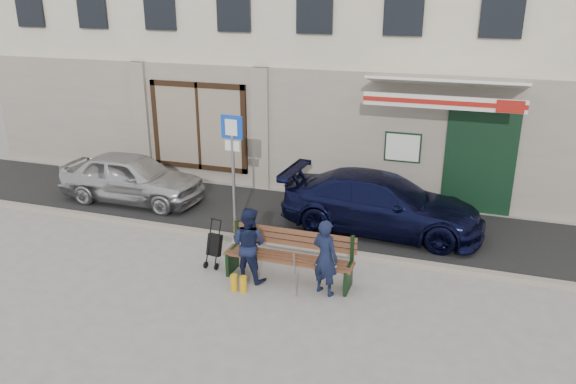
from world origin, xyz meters
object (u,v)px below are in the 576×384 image
at_px(parking_sign, 233,157).
at_px(bench, 286,257).
at_px(car_silver, 132,177).
at_px(woman, 249,244).
at_px(stroller, 214,246).
at_px(man, 325,257).
at_px(car_navy, 382,203).

height_order(parking_sign, bench, parking_sign).
height_order(car_silver, parking_sign, parking_sign).
relative_size(woman, stroller, 1.54).
distance_m(bench, stroller, 1.51).
distance_m(car_silver, parking_sign, 3.65).
distance_m(bench, man, 0.86).
height_order(parking_sign, woman, parking_sign).
bearing_deg(woman, stroller, -10.24).
xyz_separation_m(car_silver, bench, (5.00, -2.65, -0.17)).
bearing_deg(car_navy, car_silver, 94.34).
bearing_deg(car_silver, parking_sign, -108.49).
distance_m(car_silver, bench, 5.66).
relative_size(man, stroller, 1.51).
height_order(car_silver, bench, car_silver).
relative_size(car_silver, stroller, 3.99).
distance_m(woman, stroller, 0.95).
bearing_deg(bench, woman, -163.32).
height_order(car_navy, stroller, car_navy).
relative_size(car_silver, car_navy, 0.83).
distance_m(parking_sign, stroller, 2.01).
bearing_deg(car_navy, parking_sign, 115.82).
xyz_separation_m(car_silver, woman, (4.35, -2.85, 0.08)).
height_order(car_navy, woman, woman).
bearing_deg(car_silver, stroller, -126.15).
distance_m(man, stroller, 2.34).
relative_size(parking_sign, stroller, 2.89).
bearing_deg(bench, man, -16.83).
xyz_separation_m(bench, stroller, (-1.50, 0.11, -0.05)).
relative_size(car_navy, bench, 1.84).
bearing_deg(parking_sign, car_silver, 166.88).
bearing_deg(parking_sign, car_navy, 28.25).
bearing_deg(car_navy, stroller, 137.39).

